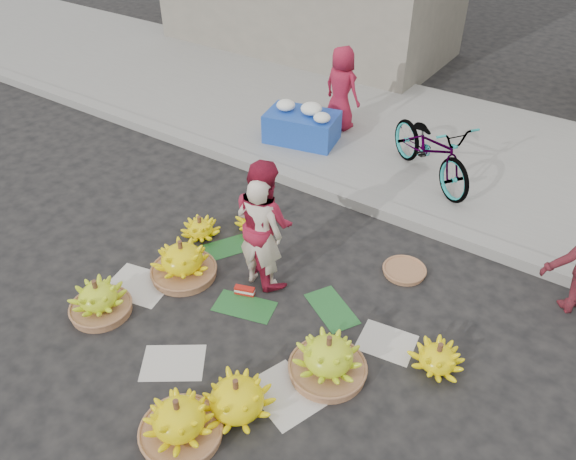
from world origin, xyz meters
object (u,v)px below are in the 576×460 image
Objects in this scene: banana_bunch_0 at (182,261)px; banana_bunch_4 at (328,358)px; vendor_cream at (260,234)px; bicycle at (431,148)px; flower_table at (302,125)px.

banana_bunch_0 is 1.04× the size of banana_bunch_4.
banana_bunch_4 is at bearing -7.61° from banana_bunch_0.
vendor_cream is 3.07m from bicycle.
vendor_cream is at bearing 26.55° from banana_bunch_0.
banana_bunch_0 is 0.66× the size of flower_table.
banana_bunch_4 is 0.42× the size of bicycle.
banana_bunch_4 is at bearing -136.55° from bicycle.
vendor_cream reaches higher than flower_table.
bicycle is at bearing -114.63° from vendor_cream.
banana_bunch_0 is 3.40m from flower_table.
vendor_cream is at bearing -77.22° from flower_table.
banana_bunch_4 is (2.09, -0.28, -0.00)m from banana_bunch_0.
flower_table is 2.10m from bicycle.
flower_table is at bearing 126.08° from banana_bunch_4.
flower_table is (-0.56, 3.35, 0.16)m from banana_bunch_0.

